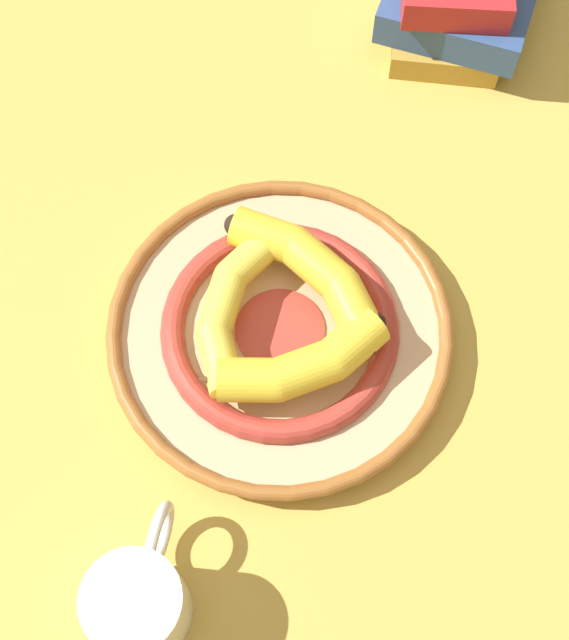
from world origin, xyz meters
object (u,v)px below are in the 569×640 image
object	(u,v)px
banana_b	(315,272)
banana_c	(232,303)
banana_a	(299,366)
decorative_bowl	(285,330)
coffee_mug	(139,602)

from	to	relation	value
banana_b	banana_c	bearing A→B (deg)	65.73
banana_c	banana_a	bearing A→B (deg)	58.01
decorative_bowl	banana_a	size ratio (longest dim) A/B	1.81
banana_a	banana_c	bearing A→B (deg)	112.53
banana_a	coffee_mug	world-z (taller)	coffee_mug
decorative_bowl	banana_b	world-z (taller)	banana_b
decorative_bowl	banana_a	world-z (taller)	banana_a
decorative_bowl	banana_c	xyz separation A→B (m)	(0.02, 0.04, 0.03)
coffee_mug	decorative_bowl	bearing A→B (deg)	-11.13
decorative_bowl	banana_c	size ratio (longest dim) A/B	1.95
banana_a	banana_c	world-z (taller)	banana_a
banana_b	coffee_mug	world-z (taller)	coffee_mug
banana_a	banana_c	distance (m)	0.09
banana_a	coffee_mug	distance (m)	0.23
decorative_bowl	banana_c	bearing A→B (deg)	61.06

